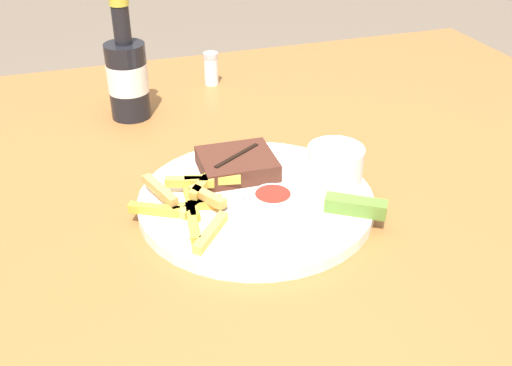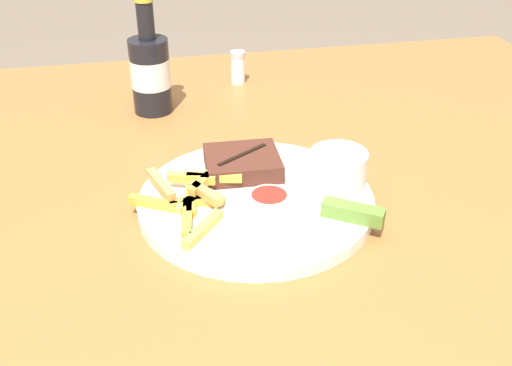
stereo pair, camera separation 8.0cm
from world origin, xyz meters
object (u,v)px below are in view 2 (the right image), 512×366
dinner_plate (256,201)px  steak_portion (242,163)px  beer_bottle (150,71)px  pickle_spear (353,212)px  salt_shaker (238,67)px  dipping_sauce_cup (269,203)px  coleslaw_cup (338,170)px  fork_utensil (206,218)px

dinner_plate → steak_portion: size_ratio=2.94×
steak_portion → beer_bottle: beer_bottle is taller
steak_portion → pickle_spear: 0.19m
salt_shaker → dipping_sauce_cup: bearing=-95.6°
coleslaw_cup → pickle_spear: 0.07m
fork_utensil → salt_shaker: bearing=45.1°
steak_portion → beer_bottle: size_ratio=0.51×
dipping_sauce_cup → fork_utensil: (-0.08, 0.00, -0.01)m
steak_portion → coleslaw_cup: bearing=-34.2°
beer_bottle → salt_shaker: size_ratio=3.30×
fork_utensil → beer_bottle: (-0.04, 0.39, 0.06)m
pickle_spear → salt_shaker: bearing=95.6°
steak_portion → fork_utensil: bearing=-120.9°
steak_portion → beer_bottle: (-0.11, 0.28, 0.05)m
dinner_plate → pickle_spear: 0.14m
dipping_sauce_cup → beer_bottle: (-0.13, 0.40, 0.04)m
dipping_sauce_cup → pickle_spear: size_ratio=0.66×
dinner_plate → salt_shaker: 0.46m
dinner_plate → fork_utensil: 0.09m
fork_utensil → coleslaw_cup: bearing=-19.8°
dinner_plate → fork_utensil: fork_utensil is taller
dinner_plate → beer_bottle: beer_bottle is taller
salt_shaker → steak_portion: bearing=-99.2°
steak_portion → salt_shaker: salt_shaker is taller
dinner_plate → dipping_sauce_cup: dipping_sauce_cup is taller
coleslaw_cup → pickle_spear: coleslaw_cup is taller
beer_bottle → salt_shaker: 0.21m
steak_portion → dipping_sauce_cup: size_ratio=2.09×
dipping_sauce_cup → salt_shaker: 0.50m
pickle_spear → salt_shaker: 0.54m
coleslaw_cup → dipping_sauce_cup: coleslaw_cup is taller
dinner_plate → coleslaw_cup: size_ratio=4.14×
pickle_spear → fork_utensil: bearing=168.7°
dinner_plate → dipping_sauce_cup: size_ratio=6.15×
pickle_spear → coleslaw_cup: bearing=88.5°
fork_utensil → beer_bottle: bearing=66.2°
beer_bottle → dipping_sauce_cup: bearing=-72.3°
dinner_plate → fork_utensil: size_ratio=2.63×
dinner_plate → dipping_sauce_cup: bearing=-80.1°
dinner_plate → steak_portion: bearing=94.5°
dinner_plate → salt_shaker: (0.06, 0.46, 0.02)m
beer_bottle → steak_portion: bearing=-68.1°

